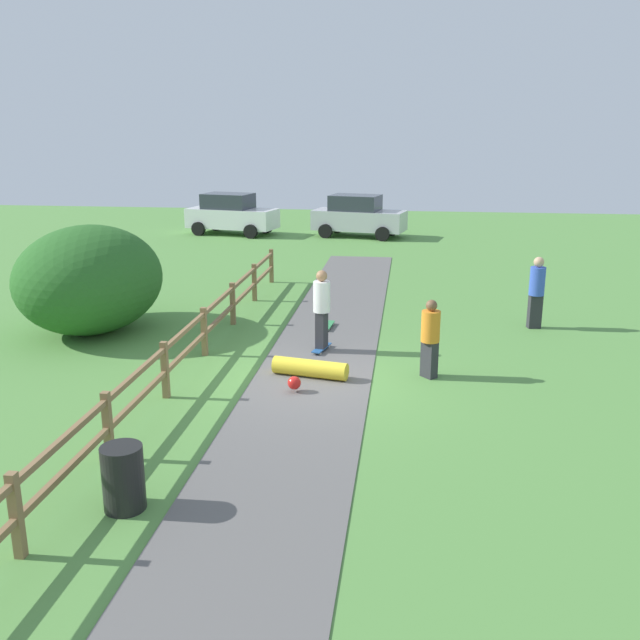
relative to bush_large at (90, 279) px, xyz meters
name	(u,v)px	position (x,y,z in m)	size (l,w,h in m)	color
ground_plane	(312,380)	(5.92, -2.81, -1.32)	(60.00, 60.00, 0.00)	#568E42
asphalt_path	(312,380)	(5.92, -2.81, -1.31)	(2.40, 28.00, 0.02)	#605E5B
wooden_fence	(186,344)	(3.32, -2.81, -0.66)	(0.12, 18.12, 1.10)	olive
bush_large	(90,279)	(0.00, 0.00, 0.00)	(3.44, 4.13, 2.65)	#286023
trash_bin	(123,478)	(4.12, -8.03, -0.87)	(0.56, 0.56, 0.90)	black
skater_riding	(322,306)	(5.88, -0.94, -0.26)	(0.46, 0.82, 1.87)	#265999
skater_fallen	(309,369)	(5.85, -2.74, -1.12)	(1.60, 1.34, 0.36)	yellow
skateboard_loose	(328,325)	(5.81, 0.97, -1.24)	(0.27, 0.81, 0.08)	#338C4C
bystander_blue	(537,289)	(11.00, 1.70, -0.31)	(0.45, 0.45, 1.83)	#2D2D33
bystander_orange	(430,335)	(8.27, -2.33, -0.43)	(0.54, 0.54, 1.63)	#2D2D33
parked_car_silver	(358,216)	(5.39, 16.47, -0.37)	(4.46, 2.65, 1.92)	#B7B7BC
parked_car_white	(231,214)	(-0.63, 16.47, -0.37)	(4.46, 2.65, 1.92)	silver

